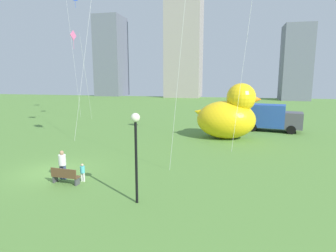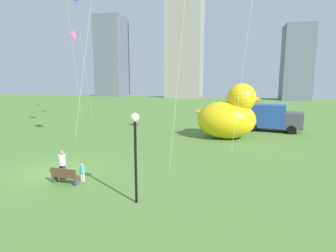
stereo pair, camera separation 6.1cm
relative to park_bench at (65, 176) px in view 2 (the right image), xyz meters
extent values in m
plane|color=#58873B|center=(-1.90, 1.65, -0.47)|extent=(140.00, 140.00, 0.00)
cube|color=brown|center=(0.01, 0.08, -0.05)|extent=(1.58, 0.55, 0.06)
cube|color=brown|center=(-0.01, -0.12, 0.20)|extent=(1.56, 0.16, 0.45)
cube|color=#47474C|center=(-0.69, 0.12, -0.28)|extent=(0.10, 0.37, 0.39)
cube|color=#47474C|center=(0.70, 0.03, -0.28)|extent=(0.10, 0.37, 0.39)
cylinder|color=#38476B|center=(-0.67, 0.68, -0.07)|extent=(0.19, 0.19, 0.81)
cylinder|color=#38476B|center=(-0.47, 0.68, -0.07)|extent=(0.19, 0.19, 0.81)
cylinder|color=white|center=(-0.57, 0.68, 0.64)|extent=(0.40, 0.40, 0.61)
sphere|color=#A87C5B|center=(-0.57, 0.68, 1.06)|extent=(0.24, 0.24, 0.24)
cylinder|color=silver|center=(0.67, 0.56, -0.22)|extent=(0.11, 0.11, 0.50)
cylinder|color=silver|center=(0.79, 0.56, -0.22)|extent=(0.11, 0.11, 0.50)
cylinder|color=#4CBFC6|center=(0.73, 0.56, 0.22)|extent=(0.25, 0.25, 0.38)
sphere|color=#D8AD8C|center=(0.73, 0.56, 0.48)|extent=(0.15, 0.15, 0.15)
ellipsoid|color=yellow|center=(8.12, 13.88, 1.31)|extent=(5.46, 4.04, 3.56)
sphere|color=yellow|center=(9.43, 13.88, 3.41)|extent=(2.66, 2.66, 2.66)
cone|color=orange|center=(10.63, 13.88, 3.28)|extent=(1.20, 1.20, 1.20)
cone|color=yellow|center=(5.75, 13.88, 1.90)|extent=(1.63, 1.42, 1.71)
cylinder|color=black|center=(4.54, -1.30, 1.43)|extent=(0.12, 0.12, 3.80)
sphere|color=#EAEACC|center=(4.54, -1.30, 3.49)|extent=(0.41, 0.41, 0.41)
cube|color=#264CA5|center=(11.98, 18.89, 1.18)|extent=(4.74, 3.04, 2.40)
cube|color=#4C4C56|center=(14.99, 18.35, 0.82)|extent=(2.09, 2.56, 1.68)
cylinder|color=black|center=(14.79, 18.38, -0.02)|extent=(1.31, 2.52, 0.90)
cylinder|color=black|center=(11.05, 19.05, -0.02)|extent=(1.31, 2.52, 0.90)
cube|color=slate|center=(-29.90, 73.15, 11.93)|extent=(8.22, 9.54, 24.81)
cube|color=#9E938C|center=(-5.90, 71.59, 18.55)|extent=(10.23, 10.22, 38.04)
cube|color=slate|center=(24.10, 65.67, 8.96)|extent=(6.94, 7.09, 18.86)
cylinder|color=silver|center=(5.92, 2.98, 8.76)|extent=(1.89, 1.17, 18.46)
cylinder|color=silver|center=(-10.30, 21.25, 5.08)|extent=(0.41, 2.85, 11.10)
cube|color=pink|center=(-11.71, 21.06, 10.63)|extent=(0.16, 1.27, 1.27)
cylinder|color=pink|center=(-11.71, 21.06, 9.73)|extent=(0.04, 0.04, 1.60)
cylinder|color=silver|center=(-4.61, 11.07, 7.48)|extent=(1.53, 2.72, 15.91)
cylinder|color=silver|center=(-14.13, 24.80, 8.21)|extent=(1.70, 0.54, 17.36)
cylinder|color=blue|center=(-13.87, 25.64, 15.98)|extent=(0.04, 0.04, 1.60)
cylinder|color=silver|center=(9.38, 10.08, 6.25)|extent=(1.31, 2.09, 13.44)
camera|label=1|loc=(8.65, -12.78, 5.20)|focal=29.91mm
camera|label=2|loc=(8.71, -12.77, 5.20)|focal=29.91mm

